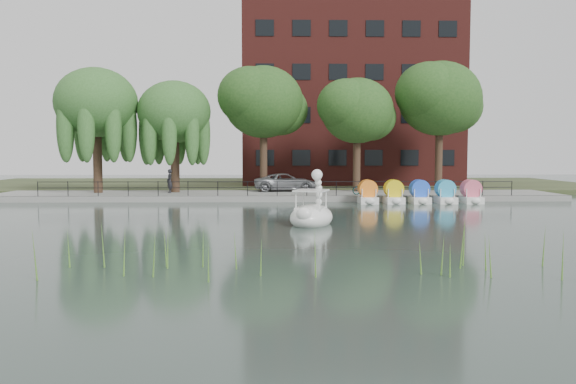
{
  "coord_description": "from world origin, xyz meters",
  "views": [
    {
      "loc": [
        -0.21,
        -24.5,
        3.29
      ],
      "look_at": [
        0.5,
        4.0,
        1.3
      ],
      "focal_mm": 35.0,
      "sensor_mm": 36.0,
      "label": 1
    }
  ],
  "objects_px": {
    "bicycle": "(364,187)",
    "swan_boat": "(312,212)",
    "minivan": "(286,181)",
    "pedestrian": "(170,179)"
  },
  "relations": [
    {
      "from": "bicycle",
      "to": "swan_boat",
      "type": "xyz_separation_m",
      "value": [
        -4.55,
        -13.11,
        -0.35
      ]
    },
    {
      "from": "bicycle",
      "to": "pedestrian",
      "type": "height_order",
      "value": "pedestrian"
    },
    {
      "from": "bicycle",
      "to": "swan_boat",
      "type": "distance_m",
      "value": 13.88
    },
    {
      "from": "pedestrian",
      "to": "swan_boat",
      "type": "relative_size",
      "value": 0.58
    },
    {
      "from": "pedestrian",
      "to": "swan_boat",
      "type": "height_order",
      "value": "swan_boat"
    },
    {
      "from": "minivan",
      "to": "bicycle",
      "type": "height_order",
      "value": "minivan"
    },
    {
      "from": "minivan",
      "to": "swan_boat",
      "type": "height_order",
      "value": "swan_boat"
    },
    {
      "from": "bicycle",
      "to": "swan_boat",
      "type": "height_order",
      "value": "swan_boat"
    },
    {
      "from": "minivan",
      "to": "pedestrian",
      "type": "distance_m",
      "value": 8.65
    },
    {
      "from": "bicycle",
      "to": "swan_boat",
      "type": "relative_size",
      "value": 0.5
    }
  ]
}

